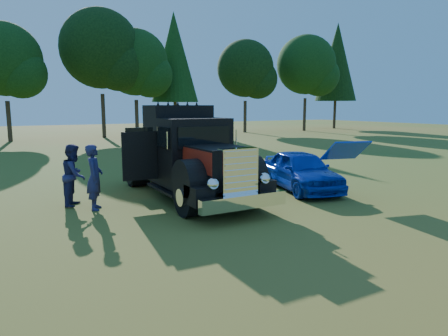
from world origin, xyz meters
TOP-DOWN VIEW (x-y plane):
  - ground at (0.00, 0.00)m, footprint 120.00×120.00m
  - treeline at (-1.79, 27.59)m, footprint 72.10×24.04m
  - diamond_t_truck at (0.47, 2.66)m, footprint 3.38×7.16m
  - hotrod_coupe at (4.46, 1.81)m, footprint 2.64×4.47m
  - spectator_near at (-2.53, 2.61)m, footprint 0.65×0.80m
  - spectator_far at (-2.96, 3.42)m, footprint 1.02×1.12m

SIDE VIEW (x-z plane):
  - ground at x=0.00m, z-range 0.00..0.00m
  - hotrod_coupe at x=4.46m, z-range -0.23..1.65m
  - spectator_far at x=-2.96m, z-range 0.00..1.86m
  - spectator_near at x=-2.53m, z-range 0.00..1.89m
  - diamond_t_truck at x=0.47m, z-range -0.22..2.78m
  - treeline at x=-1.79m, z-range 0.72..14.56m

